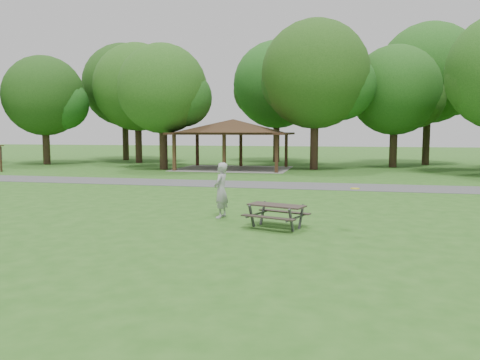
# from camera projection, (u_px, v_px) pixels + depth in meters

# --- Properties ---
(ground) EXTENTS (160.00, 160.00, 0.00)m
(ground) POSITION_uv_depth(u_px,v_px,m) (164.00, 249.00, 11.30)
(ground) COLOR #2A5E1B
(ground) RESTS_ON ground
(asphalt_path) EXTENTS (120.00, 3.20, 0.02)m
(asphalt_path) POSITION_uv_depth(u_px,v_px,m) (263.00, 185.00, 24.89)
(asphalt_path) COLOR #4C4C4E
(asphalt_path) RESTS_ON ground
(pavilion) EXTENTS (8.60, 7.01, 3.76)m
(pavilion) POSITION_uv_depth(u_px,v_px,m) (233.00, 128.00, 35.15)
(pavilion) COLOR #3C2816
(pavilion) RESTS_ON ground
(tree_row_b) EXTENTS (7.14, 6.80, 9.28)m
(tree_row_b) POSITION_uv_depth(u_px,v_px,m) (45.00, 98.00, 40.03)
(tree_row_b) COLOR black
(tree_row_b) RESTS_ON ground
(tree_row_c) EXTENTS (8.19, 7.80, 10.67)m
(tree_row_c) POSITION_uv_depth(u_px,v_px,m) (139.00, 90.00, 41.81)
(tree_row_c) COLOR black
(tree_row_c) RESTS_ON ground
(tree_row_d) EXTENTS (6.93, 6.60, 9.27)m
(tree_row_d) POSITION_uv_depth(u_px,v_px,m) (164.00, 92.00, 34.50)
(tree_row_d) COLOR black
(tree_row_d) RESTS_ON ground
(tree_row_e) EXTENTS (8.40, 8.00, 11.02)m
(tree_row_e) POSITION_uv_depth(u_px,v_px,m) (317.00, 78.00, 34.44)
(tree_row_e) COLOR #2F1D15
(tree_row_e) RESTS_ON ground
(tree_row_f) EXTENTS (7.35, 7.00, 9.55)m
(tree_row_f) POSITION_uv_depth(u_px,v_px,m) (396.00, 93.00, 36.63)
(tree_row_f) COLOR black
(tree_row_f) RESTS_ON ground
(tree_deep_a) EXTENTS (8.40, 8.00, 11.38)m
(tree_deep_a) POSITION_uv_depth(u_px,v_px,m) (125.00, 87.00, 45.80)
(tree_deep_a) COLOR black
(tree_deep_a) RESTS_ON ground
(tree_deep_b) EXTENTS (8.40, 8.00, 11.13)m
(tree_deep_b) POSITION_uv_depth(u_px,v_px,m) (278.00, 87.00, 43.06)
(tree_deep_b) COLOR black
(tree_deep_b) RESTS_ON ground
(tree_deep_c) EXTENTS (8.82, 8.40, 11.90)m
(tree_deep_c) POSITION_uv_depth(u_px,v_px,m) (430.00, 76.00, 39.21)
(tree_deep_c) COLOR black
(tree_deep_c) RESTS_ON ground
(picnic_table_middle) EXTENTS (1.99, 1.79, 0.72)m
(picnic_table_middle) POSITION_uv_depth(u_px,v_px,m) (276.00, 210.00, 13.73)
(picnic_table_middle) COLOR #302723
(picnic_table_middle) RESTS_ON ground
(frisbee_in_flight) EXTENTS (0.30, 0.30, 0.02)m
(frisbee_in_flight) POSITION_uv_depth(u_px,v_px,m) (355.00, 188.00, 12.73)
(frisbee_in_flight) COLOR yellow
(frisbee_in_flight) RESTS_ON ground
(frisbee_thrower) EXTENTS (0.53, 0.72, 1.83)m
(frisbee_thrower) POSITION_uv_depth(u_px,v_px,m) (221.00, 190.00, 15.34)
(frisbee_thrower) COLOR #A1A1A3
(frisbee_thrower) RESTS_ON ground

